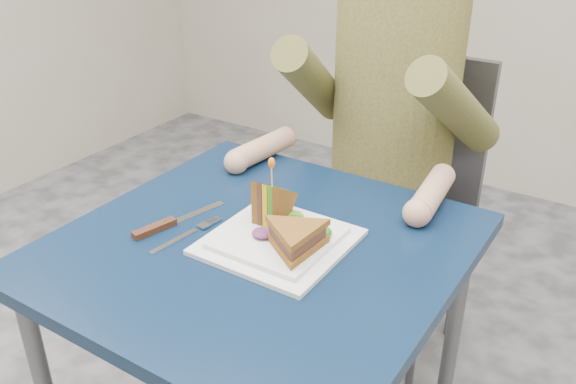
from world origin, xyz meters
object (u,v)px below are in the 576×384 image
Objects in this scene: chair at (400,189)px; sandwich_flat at (295,238)px; diner at (394,76)px; sandwich_upright at (272,205)px; knife at (163,225)px; fork at (185,236)px; table at (260,275)px; plate at (278,240)px.

sandwich_flat is (0.09, -0.73, 0.23)m from chair.
sandwich_flat is (0.09, -0.62, -0.14)m from diner.
diner reaches higher than sandwich_flat.
chair is 6.56× the size of sandwich_upright.
sandwich_upright is 0.65× the size of knife.
fork is (-0.14, -0.67, -0.18)m from diner.
table is 0.10m from plate.
table is at bearing -158.80° from plate.
table is 1.01× the size of diner.
table is at bearing -90.00° from diner.
chair reaches higher than fork.
chair is (0.00, 0.72, -0.11)m from table.
knife is at bearing -147.10° from sandwich_upright.
sandwich_upright is at bearing 44.15° from fork.
diner is 0.72m from knife.
plate reaches higher than fork.
chair is at bearing 92.94° from plate.
sandwich_upright is at bearing -90.74° from chair.
plate is 1.83× the size of sandwich_upright.
fork reaches higher than table.
table is at bearing 173.15° from sandwich_flat.
sandwich_upright is (-0.01, 0.06, 0.13)m from table.
fork is at bearing -135.85° from sandwich_upright.
sandwich_upright reaches higher than knife.
diner reaches higher than knife.
chair reaches higher than knife.
fork is at bearing -101.43° from diner.
plate is 1.31× the size of sandwich_flat.
fork is (-0.23, -0.05, -0.04)m from sandwich_flat.
sandwich_upright reaches higher than plate.
sandwich_flat is 1.40× the size of sandwich_upright.
sandwich_flat is at bearing 10.14° from knife.
plate is at bearing -86.51° from diner.
sandwich_flat is (0.09, -0.01, 0.12)m from table.
diner is 0.62m from plate.
sandwich_upright is at bearing 32.90° from knife.
chair is at bearing 97.12° from sandwich_flat.
diner is 4.16× the size of fork.
chair is 4.68× the size of sandwich_flat.
table is at bearing 17.64° from knife.
plate is at bearing 21.20° from table.
fork is (-0.17, -0.08, -0.01)m from plate.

